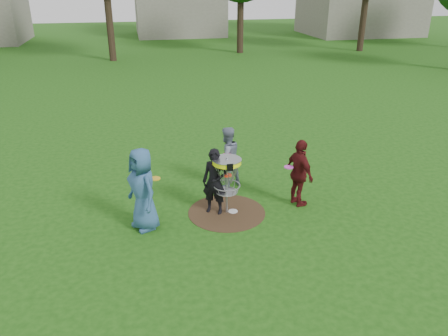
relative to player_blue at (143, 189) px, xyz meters
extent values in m
plane|color=#19470F|center=(1.87, 0.26, -0.92)|extent=(100.00, 100.00, 0.00)
cylinder|color=#47331E|center=(1.87, 0.26, -0.91)|extent=(1.80, 1.80, 0.01)
imported|color=#2E557F|center=(0.00, 0.00, 0.00)|extent=(0.92, 1.06, 1.83)
imported|color=black|center=(1.61, 0.34, -0.14)|extent=(0.67, 0.59, 1.55)
imported|color=slate|center=(2.18, 1.66, -0.11)|extent=(0.95, 0.85, 1.61)
imported|color=#4F1213|center=(3.63, 0.30, -0.10)|extent=(0.62, 1.03, 1.64)
cylinder|color=silver|center=(2.02, 0.26, -0.91)|extent=(0.22, 0.22, 0.02)
cylinder|color=#9EA0A5|center=(1.87, 0.26, -0.23)|extent=(0.05, 0.05, 1.38)
cylinder|color=#F4FF0D|center=(1.87, 0.26, 0.36)|extent=(0.64, 0.64, 0.10)
cylinder|color=#9EA0A5|center=(1.87, 0.26, 0.42)|extent=(0.66, 0.66, 0.01)
cube|color=black|center=(1.87, -0.07, 0.36)|extent=(0.14, 0.02, 0.16)
torus|color=#9EA0A5|center=(1.87, 0.26, -0.22)|extent=(0.62, 0.62, 0.02)
torus|color=#9EA0A5|center=(1.87, 0.26, -0.38)|extent=(0.50, 0.50, 0.02)
cylinder|color=#9EA0A5|center=(1.87, 0.26, -0.39)|extent=(0.44, 0.44, 0.01)
cylinder|color=gold|center=(0.28, 0.04, 0.21)|extent=(0.22, 0.22, 0.02)
cylinder|color=#FF3315|center=(1.88, 0.26, 0.04)|extent=(0.22, 0.22, 0.02)
cylinder|color=#F54081|center=(2.12, 1.39, 0.07)|extent=(0.22, 0.22, 0.02)
cylinder|color=#D839C8|center=(3.35, 0.29, 0.09)|extent=(0.22, 0.22, 0.02)
cylinder|color=#38281C|center=(-1.13, 21.76, 1.39)|extent=(0.46, 0.46, 4.62)
cylinder|color=#38281C|center=(7.87, 23.26, 0.97)|extent=(0.46, 0.46, 3.78)
cylinder|color=#38281C|center=(16.87, 22.26, 1.18)|extent=(0.46, 0.46, 4.20)
cube|color=gray|center=(4.87, 35.26, 1.58)|extent=(8.00, 7.00, 5.00)
cube|color=gray|center=(21.87, 32.26, 2.08)|extent=(10.00, 8.00, 6.00)
camera|label=1|loc=(-0.03, -8.43, 4.09)|focal=35.00mm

